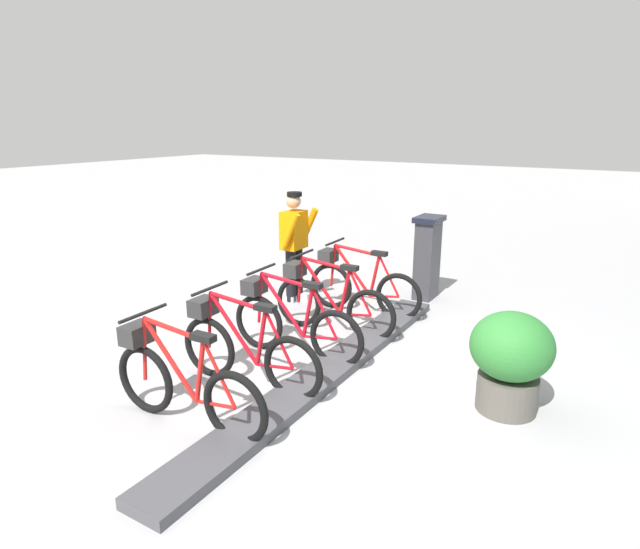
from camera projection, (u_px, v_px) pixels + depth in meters
ground_plane at (327, 376)px, 5.74m from camera, size 60.00×60.00×0.00m
dock_rail_base at (327, 372)px, 5.73m from camera, size 0.44×5.11×0.10m
payment_kiosk at (427, 256)px, 8.13m from camera, size 0.36×0.52×1.28m
bike_docked_0 at (359, 284)px, 7.54m from camera, size 1.72×0.54×1.02m
bike_docked_1 at (328, 301)px, 6.83m from camera, size 1.72×0.54×1.02m
bike_docked_2 at (291, 321)px, 6.12m from camera, size 1.72×0.54×1.02m
bike_docked_3 at (243, 347)px, 5.42m from camera, size 1.72×0.54×1.02m
bike_docked_4 at (181, 381)px, 4.71m from camera, size 1.72×0.54×1.02m
worker_near_rack at (294, 243)px, 7.93m from camera, size 0.46×0.63×1.66m
planter_bush at (511, 357)px, 4.93m from camera, size 0.76×0.76×0.97m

